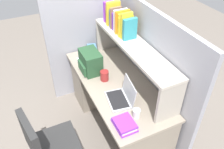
% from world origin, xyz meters
% --- Properties ---
extents(ground_plane, '(8.00, 8.00, 0.00)m').
position_xyz_m(ground_plane, '(0.00, 0.00, 0.00)').
color(ground_plane, slate).
extents(desk, '(1.60, 0.70, 0.73)m').
position_xyz_m(desk, '(-0.39, 0.00, 0.40)').
color(desk, gray).
rests_on(desk, ground_plane).
extents(cubicle_partition_rear, '(1.84, 0.05, 1.55)m').
position_xyz_m(cubicle_partition_rear, '(0.00, 0.38, 0.78)').
color(cubicle_partition_rear, '#9E9EA8').
rests_on(cubicle_partition_rear, ground_plane).
extents(cubicle_partition_left, '(0.05, 1.06, 1.55)m').
position_xyz_m(cubicle_partition_left, '(-0.85, -0.05, 0.78)').
color(cubicle_partition_left, '#9E9EA8').
rests_on(cubicle_partition_left, ground_plane).
extents(overhead_hutch, '(1.44, 0.28, 0.45)m').
position_xyz_m(overhead_hutch, '(0.00, 0.20, 1.08)').
color(overhead_hutch, '#B3A99C').
rests_on(overhead_hutch, desk).
extents(reference_books_on_shelf, '(0.54, 0.18, 0.29)m').
position_xyz_m(reference_books_on_shelf, '(-0.35, 0.20, 1.30)').
color(reference_books_on_shelf, purple).
rests_on(reference_books_on_shelf, overhead_hutch).
extents(laptop, '(0.34, 0.29, 0.22)m').
position_xyz_m(laptop, '(0.29, -0.07, 0.78)').
color(laptop, '#B7BABF').
rests_on(laptop, desk).
extents(backpack, '(0.30, 0.23, 0.26)m').
position_xyz_m(backpack, '(-0.32, -0.18, 0.86)').
color(backpack, '#264C2D').
rests_on(backpack, desk).
extents(computer_mouse, '(0.08, 0.11, 0.03)m').
position_xyz_m(computer_mouse, '(-0.58, -0.22, 0.75)').
color(computer_mouse, silver).
rests_on(computer_mouse, desk).
extents(paper_cup, '(0.08, 0.08, 0.09)m').
position_xyz_m(paper_cup, '(0.55, -0.05, 0.77)').
color(paper_cup, white).
rests_on(paper_cup, desk).
extents(tissue_box, '(0.24, 0.17, 0.10)m').
position_xyz_m(tissue_box, '(-0.65, -0.03, 0.78)').
color(tissue_box, teal).
rests_on(tissue_box, desk).
extents(snack_canister, '(0.10, 0.10, 0.12)m').
position_xyz_m(snack_canister, '(-0.09, -0.10, 0.79)').
color(snack_canister, maroon).
rests_on(snack_canister, desk).
extents(desk_book_stack, '(0.23, 0.18, 0.07)m').
position_xyz_m(desk_book_stack, '(0.61, -0.21, 0.76)').
color(desk_book_stack, purple).
rests_on(desk_book_stack, desk).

